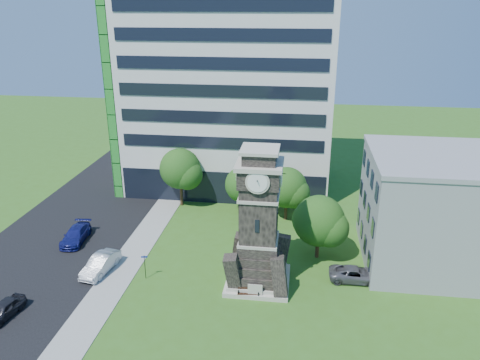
# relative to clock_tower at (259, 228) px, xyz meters

# --- Properties ---
(ground) EXTENTS (160.00, 160.00, 0.00)m
(ground) POSITION_rel_clock_tower_xyz_m (-3.00, -2.00, -5.28)
(ground) COLOR #34601B
(ground) RESTS_ON ground
(sidewalk) EXTENTS (3.00, 70.00, 0.06)m
(sidewalk) POSITION_rel_clock_tower_xyz_m (-12.50, 3.00, -5.25)
(sidewalk) COLOR gray
(sidewalk) RESTS_ON ground
(street) EXTENTS (14.00, 80.00, 0.02)m
(street) POSITION_rel_clock_tower_xyz_m (-21.00, 3.00, -5.27)
(street) COLOR black
(street) RESTS_ON ground
(clock_tower) EXTENTS (5.40, 5.40, 12.22)m
(clock_tower) POSITION_rel_clock_tower_xyz_m (0.00, 0.00, 0.00)
(clock_tower) COLOR beige
(clock_tower) RESTS_ON ground
(office_tall) EXTENTS (26.20, 15.11, 28.60)m
(office_tall) POSITION_rel_clock_tower_xyz_m (-6.20, 23.84, 8.94)
(office_tall) COLOR silver
(office_tall) RESTS_ON ground
(office_low) EXTENTS (15.20, 12.20, 10.40)m
(office_low) POSITION_rel_clock_tower_xyz_m (16.97, 6.00, -0.07)
(office_low) COLOR gray
(office_low) RESTS_ON ground
(car_street_south) EXTENTS (2.13, 4.00, 1.29)m
(car_street_south) POSITION_rel_clock_tower_xyz_m (-19.03, -7.42, -4.63)
(car_street_south) COLOR black
(car_street_south) RESTS_ON ground
(car_street_mid) EXTENTS (2.34, 4.89, 1.55)m
(car_street_mid) POSITION_rel_clock_tower_xyz_m (-14.25, -0.22, -4.51)
(car_street_mid) COLOR #ACAFB4
(car_street_mid) RESTS_ON ground
(car_street_north) EXTENTS (2.44, 5.08, 1.43)m
(car_street_north) POSITION_rel_clock_tower_xyz_m (-19.13, 4.93, -4.57)
(car_street_north) COLOR navy
(car_street_north) RESTS_ON ground
(car_east_lot) EXTENTS (4.67, 2.18, 1.29)m
(car_east_lot) POSITION_rel_clock_tower_xyz_m (8.45, 1.41, -4.63)
(car_east_lot) COLOR #57565C
(car_east_lot) RESTS_ON ground
(park_bench) EXTENTS (1.76, 0.47, 0.91)m
(park_bench) POSITION_rel_clock_tower_xyz_m (-0.56, -2.34, -4.80)
(park_bench) COLOR black
(park_bench) RESTS_ON ground
(street_sign) EXTENTS (0.55, 0.06, 2.30)m
(street_sign) POSITION_rel_clock_tower_xyz_m (-9.89, -0.72, -3.84)
(street_sign) COLOR black
(street_sign) RESTS_ON ground
(tree_nw) EXTENTS (5.27, 4.79, 7.04)m
(tree_nw) POSITION_rel_clock_tower_xyz_m (-10.67, 15.29, -0.83)
(tree_nw) COLOR #332114
(tree_nw) RESTS_ON ground
(tree_nc) EXTENTS (4.52, 4.11, 5.70)m
(tree_nc) POSITION_rel_clock_tower_xyz_m (-3.03, 13.74, -1.78)
(tree_nc) COLOR #332114
(tree_nc) RESTS_ON ground
(tree_ne) EXTENTS (4.96, 4.51, 6.10)m
(tree_ne) POSITION_rel_clock_tower_xyz_m (1.87, 13.04, -1.60)
(tree_ne) COLOR #332114
(tree_ne) RESTS_ON ground
(tree_east) EXTENTS (5.30, 4.82, 6.26)m
(tree_east) POSITION_rel_clock_tower_xyz_m (5.22, 5.06, -1.59)
(tree_east) COLOR #332114
(tree_east) RESTS_ON ground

